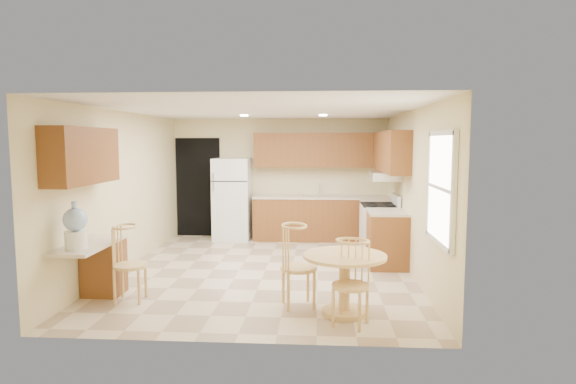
# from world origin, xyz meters

# --- Properties ---
(floor) EXTENTS (5.50, 5.50, 0.00)m
(floor) POSITION_xyz_m (0.00, 0.00, 0.00)
(floor) COLOR beige
(floor) RESTS_ON ground
(ceiling) EXTENTS (4.50, 5.50, 0.02)m
(ceiling) POSITION_xyz_m (0.00, 0.00, 2.50)
(ceiling) COLOR white
(ceiling) RESTS_ON wall_back
(wall_back) EXTENTS (4.50, 0.02, 2.50)m
(wall_back) POSITION_xyz_m (0.00, 2.75, 1.25)
(wall_back) COLOR beige
(wall_back) RESTS_ON floor
(wall_front) EXTENTS (4.50, 0.02, 2.50)m
(wall_front) POSITION_xyz_m (0.00, -2.75, 1.25)
(wall_front) COLOR beige
(wall_front) RESTS_ON floor
(wall_left) EXTENTS (0.02, 5.50, 2.50)m
(wall_left) POSITION_xyz_m (-2.25, 0.00, 1.25)
(wall_left) COLOR beige
(wall_left) RESTS_ON floor
(wall_right) EXTENTS (0.02, 5.50, 2.50)m
(wall_right) POSITION_xyz_m (2.25, 0.00, 1.25)
(wall_right) COLOR beige
(wall_right) RESTS_ON floor
(doorway) EXTENTS (0.90, 0.02, 2.10)m
(doorway) POSITION_xyz_m (-1.75, 2.73, 1.05)
(doorway) COLOR black
(doorway) RESTS_ON floor
(base_cab_back) EXTENTS (2.75, 0.60, 0.87)m
(base_cab_back) POSITION_xyz_m (0.88, 2.45, 0.43)
(base_cab_back) COLOR brown
(base_cab_back) RESTS_ON floor
(counter_back) EXTENTS (2.75, 0.63, 0.04)m
(counter_back) POSITION_xyz_m (0.88, 2.45, 0.89)
(counter_back) COLOR beige
(counter_back) RESTS_ON base_cab_back
(base_cab_right_a) EXTENTS (0.60, 0.59, 0.87)m
(base_cab_right_a) POSITION_xyz_m (1.95, 1.85, 0.43)
(base_cab_right_a) COLOR brown
(base_cab_right_a) RESTS_ON floor
(counter_right_a) EXTENTS (0.63, 0.59, 0.04)m
(counter_right_a) POSITION_xyz_m (1.95, 1.85, 0.89)
(counter_right_a) COLOR beige
(counter_right_a) RESTS_ON base_cab_right_a
(base_cab_right_b) EXTENTS (0.60, 0.80, 0.87)m
(base_cab_right_b) POSITION_xyz_m (1.95, 0.40, 0.43)
(base_cab_right_b) COLOR brown
(base_cab_right_b) RESTS_ON floor
(counter_right_b) EXTENTS (0.63, 0.80, 0.04)m
(counter_right_b) POSITION_xyz_m (1.95, 0.40, 0.89)
(counter_right_b) COLOR beige
(counter_right_b) RESTS_ON base_cab_right_b
(upper_cab_back) EXTENTS (2.75, 0.33, 0.70)m
(upper_cab_back) POSITION_xyz_m (0.88, 2.58, 1.85)
(upper_cab_back) COLOR brown
(upper_cab_back) RESTS_ON wall_back
(upper_cab_right) EXTENTS (0.33, 2.42, 0.70)m
(upper_cab_right) POSITION_xyz_m (2.08, 1.21, 1.85)
(upper_cab_right) COLOR brown
(upper_cab_right) RESTS_ON wall_right
(upper_cab_left) EXTENTS (0.33, 1.40, 0.70)m
(upper_cab_left) POSITION_xyz_m (-2.08, -1.60, 1.85)
(upper_cab_left) COLOR brown
(upper_cab_left) RESTS_ON wall_left
(sink) EXTENTS (0.78, 0.44, 0.01)m
(sink) POSITION_xyz_m (0.85, 2.45, 0.91)
(sink) COLOR silver
(sink) RESTS_ON counter_back
(range_hood) EXTENTS (0.50, 0.76, 0.14)m
(range_hood) POSITION_xyz_m (2.00, 1.18, 1.42)
(range_hood) COLOR silver
(range_hood) RESTS_ON upper_cab_right
(desk_pedestal) EXTENTS (0.48, 0.42, 0.72)m
(desk_pedestal) POSITION_xyz_m (-2.00, -1.32, 0.36)
(desk_pedestal) COLOR brown
(desk_pedestal) RESTS_ON floor
(desk_top) EXTENTS (0.50, 1.20, 0.04)m
(desk_top) POSITION_xyz_m (-2.00, -1.70, 0.75)
(desk_top) COLOR beige
(desk_top) RESTS_ON desk_pedestal
(window) EXTENTS (0.06, 1.12, 1.30)m
(window) POSITION_xyz_m (2.23, -1.85, 1.50)
(window) COLOR white
(window) RESTS_ON wall_right
(can_light_a) EXTENTS (0.14, 0.14, 0.02)m
(can_light_a) POSITION_xyz_m (-0.50, 1.20, 2.48)
(can_light_a) COLOR white
(can_light_a) RESTS_ON ceiling
(can_light_b) EXTENTS (0.14, 0.14, 0.02)m
(can_light_b) POSITION_xyz_m (0.90, 1.20, 2.48)
(can_light_b) COLOR white
(can_light_b) RESTS_ON ceiling
(refrigerator) EXTENTS (0.74, 0.72, 1.68)m
(refrigerator) POSITION_xyz_m (-0.95, 2.40, 0.84)
(refrigerator) COLOR white
(refrigerator) RESTS_ON floor
(stove) EXTENTS (0.65, 0.76, 1.09)m
(stove) POSITION_xyz_m (1.92, 1.18, 0.47)
(stove) COLOR white
(stove) RESTS_ON floor
(dining_table) EXTENTS (0.97, 0.97, 0.72)m
(dining_table) POSITION_xyz_m (1.15, -1.87, 0.47)
(dining_table) COLOR #DEB46F
(dining_table) RESTS_ON floor
(chair_table_a) EXTENTS (0.45, 0.58, 1.01)m
(chair_table_a) POSITION_xyz_m (0.60, -1.71, 0.62)
(chair_table_a) COLOR #DEB46F
(chair_table_a) RESTS_ON floor
(chair_table_b) EXTENTS (0.42, 0.46, 0.94)m
(chair_table_b) POSITION_xyz_m (1.20, -2.29, 0.57)
(chair_table_b) COLOR #DEB46F
(chair_table_b) RESTS_ON floor
(chair_desk) EXTENTS (0.42, 0.55, 0.96)m
(chair_desk) POSITION_xyz_m (-1.55, -1.65, 0.59)
(chair_desk) COLOR #DEB46F
(chair_desk) RESTS_ON floor
(water_crock) EXTENTS (0.27, 0.27, 0.56)m
(water_crock) POSITION_xyz_m (-2.00, -2.01, 1.02)
(water_crock) COLOR white
(water_crock) RESTS_ON desk_top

